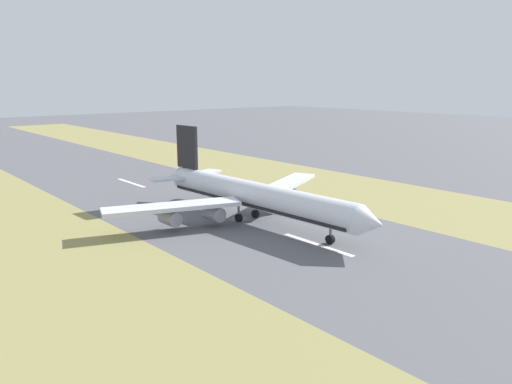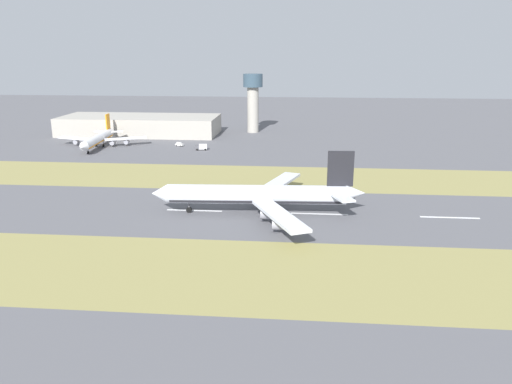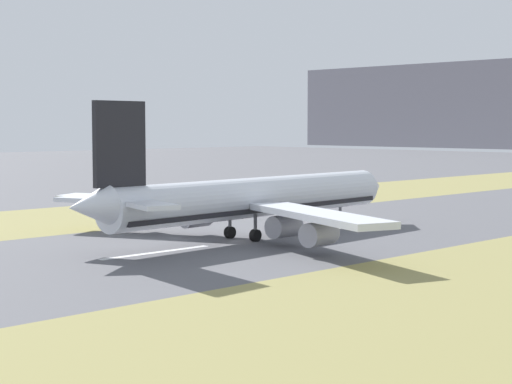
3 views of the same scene
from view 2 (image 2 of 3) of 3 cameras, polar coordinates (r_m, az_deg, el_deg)
ground_plane at (r=158.63m, az=1.77°, el=-2.37°), size 800.00×800.00×0.00m
grass_median_west at (r=116.86m, az=0.45°, el=-9.30°), size 40.00×600.00×0.01m
grass_median_east at (r=201.79m, az=2.52°, el=1.65°), size 40.00×600.00×0.01m
centreline_dash_near at (r=165.16m, az=21.28°, el=-2.74°), size 1.20×18.00×0.01m
centreline_dash_mid at (r=158.55m, az=7.26°, el=-2.50°), size 1.20×18.00×0.01m
centreline_dash_far at (r=161.85m, az=-7.04°, el=-2.10°), size 1.20×18.00×0.01m
airplane_main_jet at (r=156.08m, az=0.70°, el=-0.35°), size 64.04×67.20×20.20m
terminal_building at (r=314.78m, az=-13.10°, el=7.45°), size 36.00×94.47×10.96m
control_tower at (r=312.19m, az=-0.36°, el=10.85°), size 12.00×12.00×35.71m
airplane_parked_apron at (r=277.56m, az=-17.55°, el=5.83°), size 50.84×48.35×15.28m
service_truck at (r=258.89m, az=-6.26°, el=5.14°), size 3.31×6.26×3.10m
apron_car at (r=271.51m, az=-8.75°, el=5.42°), size 3.12×4.75×2.03m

